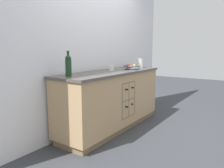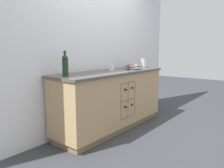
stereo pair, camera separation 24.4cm
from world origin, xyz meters
name	(u,v)px [view 1 (the left image)]	position (x,y,z in m)	size (l,w,h in m)	color
ground_plane	(112,128)	(0.00, 0.00, 0.00)	(14.00, 14.00, 0.00)	#383A3F
back_wall	(94,47)	(0.00, 0.36, 1.27)	(4.43, 0.06, 2.55)	white
kitchen_island	(112,100)	(0.00, 0.00, 0.46)	(2.07, 0.64, 0.91)	olive
fruit_bowl	(132,67)	(0.46, -0.09, 0.95)	(0.29, 0.29, 0.09)	#4C5666
white_pitcher	(140,63)	(0.80, -0.06, 1.00)	(0.18, 0.12, 0.17)	white
ceramic_mug	(111,68)	(0.04, 0.04, 0.95)	(0.12, 0.08, 0.09)	white
standing_wine_bottle	(68,65)	(-0.85, 0.06, 1.05)	(0.08, 0.08, 0.31)	#19381E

